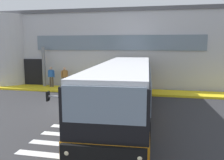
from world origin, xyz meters
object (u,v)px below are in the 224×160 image
object	(u,v)px
safety_bollard_yellow	(105,89)
passenger_by_doorway	(64,76)
passenger_near_column	(51,76)
bus_main_foreground	(125,89)
entry_support_column	(44,67)

from	to	relation	value
safety_bollard_yellow	passenger_by_doorway	bearing A→B (deg)	157.46
passenger_by_doorway	safety_bollard_yellow	size ratio (longest dim) A/B	1.86
passenger_by_doorway	safety_bollard_yellow	distance (m)	4.19
passenger_near_column	passenger_by_doorway	xyz separation A→B (m)	(1.13, 0.09, 0.03)
bus_main_foreground	safety_bollard_yellow	xyz separation A→B (m)	(-2.15, 4.42, -0.89)
bus_main_foreground	passenger_by_doorway	bearing A→B (deg)	134.80
entry_support_column	bus_main_foreground	distance (m)	10.07
bus_main_foreground	safety_bollard_yellow	world-z (taller)	bus_main_foreground
entry_support_column	passenger_by_doorway	world-z (taller)	entry_support_column
bus_main_foreground	passenger_near_column	world-z (taller)	bus_main_foreground
bus_main_foreground	safety_bollard_yellow	distance (m)	5.00
entry_support_column	passenger_near_column	size ratio (longest dim) A/B	1.99
entry_support_column	passenger_near_column	bearing A→B (deg)	-20.53
entry_support_column	passenger_by_doorway	xyz separation A→B (m)	(1.93, -0.21, -0.70)
entry_support_column	passenger_by_doorway	distance (m)	2.07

